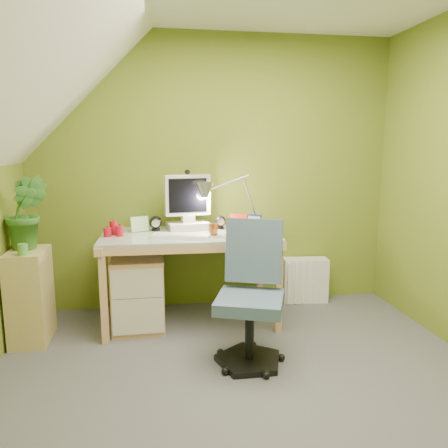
{
  "coord_description": "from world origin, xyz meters",
  "views": [
    {
      "loc": [
        -0.51,
        -2.26,
        1.44
      ],
      "look_at": [
        0.0,
        1.0,
        0.85
      ],
      "focal_mm": 35.0,
      "sensor_mm": 36.0,
      "label": 1
    }
  ],
  "objects": [
    {
      "name": "monitor",
      "position": [
        -0.25,
        1.36,
        0.99
      ],
      "size": [
        0.38,
        0.25,
        0.49
      ],
      "primitive_type": null,
      "rotation": [
        0.0,
        0.0,
        0.15
      ],
      "color": "beige",
      "rests_on": "desk"
    },
    {
      "name": "speaker_left",
      "position": [
        -0.52,
        1.34,
        0.81
      ],
      "size": [
        0.11,
        0.11,
        0.12
      ],
      "primitive_type": null,
      "rotation": [
        0.0,
        0.0,
        0.07
      ],
      "color": "black",
      "rests_on": "desk"
    },
    {
      "name": "candle_cluster",
      "position": [
        -0.85,
        1.19,
        0.8
      ],
      "size": [
        0.15,
        0.13,
        0.11
      ],
      "primitive_type": null,
      "rotation": [
        0.0,
        0.0,
        0.02
      ],
      "color": "#B30F20",
      "rests_on": "desk"
    },
    {
      "name": "potted_plant",
      "position": [
        -1.44,
        1.05,
        0.97
      ],
      "size": [
        0.31,
        0.26,
        0.54
      ],
      "primitive_type": "imported",
      "rotation": [
        0.0,
        0.0,
        0.06
      ],
      "color": "#316A23",
      "rests_on": "side_ledge"
    },
    {
      "name": "desk_lamp",
      "position": [
        0.2,
        1.36,
        1.07
      ],
      "size": [
        0.64,
        0.35,
        0.65
      ],
      "primitive_type": null,
      "rotation": [
        0.0,
        0.0,
        -0.16
      ],
      "color": "#A9A8AD",
      "rests_on": "desk"
    },
    {
      "name": "amber_tumbler",
      "position": [
        -0.07,
        1.1,
        0.79
      ],
      "size": [
        0.07,
        0.07,
        0.09
      ],
      "primitive_type": "cylinder",
      "rotation": [
        0.0,
        0.0,
        0.03
      ],
      "color": "#924915",
      "rests_on": "desk"
    },
    {
      "name": "wall_back",
      "position": [
        0.0,
        1.6,
        1.2
      ],
      "size": [
        3.2,
        0.01,
        2.4
      ],
      "primitive_type": "cube",
      "color": "olive",
      "rests_on": "floor"
    },
    {
      "name": "mousepad",
      "position": [
        0.13,
        1.04,
        0.75
      ],
      "size": [
        0.23,
        0.16,
        0.01
      ],
      "primitive_type": "cube",
      "rotation": [
        0.0,
        0.0,
        -0.01
      ],
      "color": "#C0731E",
      "rests_on": "desk"
    },
    {
      "name": "photo_frame_blue",
      "position": [
        0.31,
        1.34,
        0.81
      ],
      "size": [
        0.13,
        0.08,
        0.12
      ],
      "primitive_type": "cube",
      "rotation": [
        0.0,
        0.0,
        -0.5
      ],
      "color": "navy",
      "rests_on": "desk"
    },
    {
      "name": "photo_frame_red",
      "position": [
        0.17,
        1.3,
        0.81
      ],
      "size": [
        0.14,
        0.09,
        0.13
      ],
      "primitive_type": "cube",
      "rotation": [
        0.0,
        0.0,
        -0.5
      ],
      "color": "#B32413",
      "rests_on": "desk"
    },
    {
      "name": "speaker_right",
      "position": [
        0.02,
        1.34,
        0.8
      ],
      "size": [
        0.1,
        0.1,
        0.11
      ],
      "primitive_type": null,
      "rotation": [
        0.0,
        0.0,
        0.05
      ],
      "color": "black",
      "rests_on": "desk"
    },
    {
      "name": "floor",
      "position": [
        0.0,
        0.0,
        -0.01
      ],
      "size": [
        3.2,
        3.2,
        0.01
      ],
      "primitive_type": "cube",
      "color": "#515156",
      "rests_on": "ground"
    },
    {
      "name": "radiator",
      "position": [
        0.85,
        1.5,
        0.21
      ],
      "size": [
        0.43,
        0.21,
        0.41
      ],
      "primitive_type": "cube",
      "rotation": [
        0.0,
        0.0,
        -0.1
      ],
      "color": "silver",
      "rests_on": "floor"
    },
    {
      "name": "photo_frame_green",
      "position": [
        -0.65,
        1.32,
        0.81
      ],
      "size": [
        0.14,
        0.07,
        0.12
      ],
      "primitive_type": "cube",
      "rotation": [
        0.0,
        0.0,
        0.34
      ],
      "color": "#B4DE98",
      "rests_on": "desk"
    },
    {
      "name": "side_ledge",
      "position": [
        -1.45,
        1.0,
        0.35
      ],
      "size": [
        0.26,
        0.4,
        0.7
      ],
      "primitive_type": "cube",
      "color": "tan",
      "rests_on": "floor"
    },
    {
      "name": "desk",
      "position": [
        -0.25,
        1.18,
        0.37
      ],
      "size": [
        1.41,
        0.73,
        0.75
      ],
      "primitive_type": null,
      "rotation": [
        0.0,
        0.0,
        -0.02
      ],
      "color": "tan",
      "rests_on": "floor"
    },
    {
      "name": "keyboard",
      "position": [
        -0.33,
        1.04,
        0.76
      ],
      "size": [
        0.46,
        0.26,
        0.02
      ],
      "primitive_type": "cube",
      "rotation": [
        0.0,
        0.0,
        -0.29
      ],
      "color": "white",
      "rests_on": "desk"
    },
    {
      "name": "green_cup",
      "position": [
        -1.43,
        0.85,
        0.74
      ],
      "size": [
        0.07,
        0.07,
        0.08
      ],
      "primitive_type": "cylinder",
      "rotation": [
        0.0,
        0.0,
        -0.06
      ],
      "color": "#569E42",
      "rests_on": "side_ledge"
    },
    {
      "name": "mouse",
      "position": [
        0.13,
        1.04,
        0.77
      ],
      "size": [
        0.11,
        0.07,
        0.04
      ],
      "primitive_type": "ellipsoid",
      "rotation": [
        0.0,
        0.0,
        0.05
      ],
      "color": "white",
      "rests_on": "mousepad"
    },
    {
      "name": "task_chair",
      "position": [
        0.08,
        0.41,
        0.44
      ],
      "size": [
        0.62,
        0.62,
        0.88
      ],
      "primitive_type": null,
      "rotation": [
        0.0,
        0.0,
        -0.34
      ],
      "color": "#42576D",
      "rests_on": "floor"
    },
    {
      "name": "slope_ceiling",
      "position": [
        -1.0,
        0.0,
        1.85
      ],
      "size": [
        1.1,
        3.2,
        1.1
      ],
      "primitive_type": "cube",
      "color": "white",
      "rests_on": "wall_left"
    }
  ]
}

